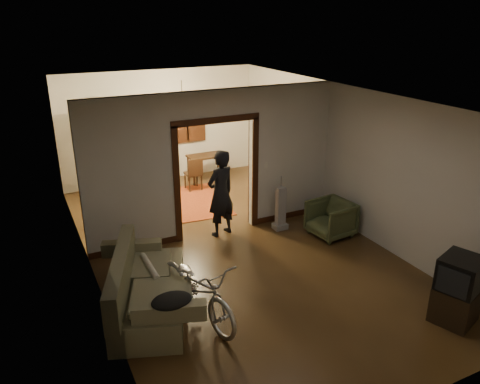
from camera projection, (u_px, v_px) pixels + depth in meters
floor at (233, 247)px, 8.72m from camera, size 5.00×8.50×0.01m
ceiling at (232, 96)px, 7.71m from camera, size 5.00×8.50×0.01m
wall_back at (160, 126)px, 11.77m from camera, size 5.00×0.02×2.80m
wall_left at (86, 199)px, 7.18m from camera, size 0.02×8.50×2.80m
wall_right at (347, 158)px, 9.24m from camera, size 0.02×8.50×2.80m
partition_wall at (216, 164)px, 8.84m from camera, size 5.00×0.14×2.80m
door_casing at (216, 179)px, 8.95m from camera, size 1.74×0.20×2.32m
far_window at (187, 118)px, 11.97m from camera, size 0.98×0.06×1.28m
chandelier at (182, 99)px, 9.96m from camera, size 0.24×0.24×0.24m
light_switch at (266, 165)px, 9.27m from camera, size 0.08×0.01×0.12m
sofa at (149, 280)px, 6.73m from camera, size 1.60×2.29×0.96m
rolled_paper at (150, 266)px, 7.00m from camera, size 0.10×0.76×0.10m
jacket at (172, 301)px, 5.91m from camera, size 0.52×0.39×0.15m
bicycle at (198, 288)px, 6.56m from camera, size 0.99×1.89×0.94m
armchair at (331, 219)px, 9.05m from camera, size 0.84×0.82×0.70m
tv_stand at (455, 304)px, 6.56m from camera, size 0.72×0.69×0.53m
crt_tv at (461, 274)px, 6.39m from camera, size 0.71×0.67×0.49m
vacuum at (281, 208)px, 9.29m from camera, size 0.30×0.25×0.89m
person at (221, 193)px, 8.92m from camera, size 0.72×0.58×1.71m
oriental_rug at (188, 202)px, 10.72m from camera, size 1.79×2.25×0.02m
locker at (117, 151)px, 11.08m from camera, size 1.01×0.58×2.00m
globe at (113, 112)px, 10.75m from camera, size 0.26×0.26×0.26m
desk at (206, 168)px, 11.98m from camera, size 1.01×0.69×0.69m
desk_chair at (193, 174)px, 11.38m from camera, size 0.43×0.43×0.82m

